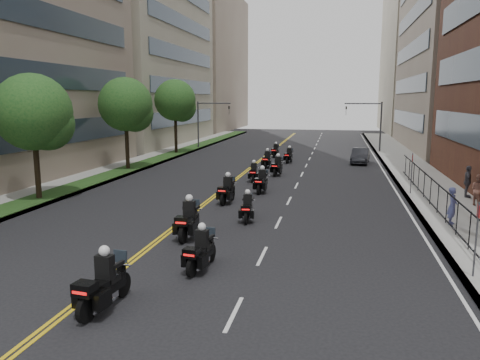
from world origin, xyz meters
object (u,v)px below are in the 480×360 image
(motorcycle_3, at_px, (247,209))
(motorcycle_9, at_px, (289,156))
(motorcycle_8, at_px, (267,160))
(motorcycle_0, at_px, (103,285))
(motorcycle_10, at_px, (276,151))
(parked_sedan, at_px, (360,156))
(pedestrian_a, at_px, (452,206))
(motorcycle_5, at_px, (262,182))
(motorcycle_2, at_px, (188,221))
(motorcycle_7, at_px, (278,167))
(motorcycle_6, at_px, (254,173))
(pedestrian_b, at_px, (478,190))
(motorcycle_1, at_px, (201,252))
(motorcycle_4, at_px, (227,191))
(pedestrian_c, at_px, (468,182))

(motorcycle_3, distance_m, motorcycle_9, 21.66)
(motorcycle_3, bearing_deg, motorcycle_8, 89.76)
(motorcycle_0, height_order, motorcycle_10, motorcycle_0)
(motorcycle_3, bearing_deg, parked_sedan, 68.60)
(motorcycle_3, height_order, pedestrian_a, pedestrian_a)
(motorcycle_5, bearing_deg, pedestrian_a, -27.99)
(motorcycle_2, bearing_deg, motorcycle_7, 84.08)
(motorcycle_6, xyz_separation_m, motorcycle_8, (-0.04, 6.87, 0.06))
(motorcycle_0, bearing_deg, motorcycle_5, 90.71)
(motorcycle_7, xyz_separation_m, pedestrian_b, (12.15, -8.83, 0.34))
(motorcycle_1, xyz_separation_m, motorcycle_6, (-1.33, 18.00, -0.05))
(motorcycle_6, relative_size, pedestrian_b, 1.21)
(motorcycle_4, xyz_separation_m, motorcycle_9, (1.71, 17.91, -0.07))
(motorcycle_3, distance_m, motorcycle_8, 18.06)
(motorcycle_0, bearing_deg, motorcycle_1, 69.59)
(motorcycle_2, relative_size, pedestrian_a, 1.46)
(motorcycle_5, xyz_separation_m, parked_sedan, (6.77, 15.40, 0.02))
(motorcycle_8, relative_size, parked_sedan, 0.54)
(motorcycle_9, distance_m, parked_sedan, 6.59)
(motorcycle_2, relative_size, motorcycle_10, 1.20)
(motorcycle_1, bearing_deg, pedestrian_c, 57.67)
(parked_sedan, height_order, pedestrian_a, pedestrian_a)
(motorcycle_3, bearing_deg, motorcycle_5, 87.79)
(parked_sedan, xyz_separation_m, pedestrian_c, (5.50, -15.06, 0.39))
(motorcycle_3, xyz_separation_m, pedestrian_a, (9.54, 0.82, 0.41))
(motorcycle_2, relative_size, pedestrian_b, 1.47)
(parked_sedan, bearing_deg, pedestrian_a, -75.23)
(motorcycle_2, bearing_deg, motorcycle_4, 89.15)
(motorcycle_3, bearing_deg, motorcycle_2, -126.18)
(motorcycle_5, relative_size, motorcycle_7, 1.00)
(pedestrian_c, bearing_deg, motorcycle_10, 45.70)
(motorcycle_10, xyz_separation_m, parked_sedan, (8.32, -3.02, 0.08))
(motorcycle_10, relative_size, pedestrian_a, 1.21)
(motorcycle_9, bearing_deg, motorcycle_10, 122.02)
(motorcycle_4, bearing_deg, motorcycle_10, 94.63)
(pedestrian_b, bearing_deg, parked_sedan, -9.63)
(motorcycle_4, bearing_deg, motorcycle_2, -85.85)
(motorcycle_9, distance_m, pedestrian_a, 23.01)
(motorcycle_4, xyz_separation_m, motorcycle_6, (0.23, 7.35, -0.09))
(pedestrian_b, distance_m, pedestrian_c, 2.23)
(parked_sedan, bearing_deg, motorcycle_9, -165.94)
(motorcycle_0, height_order, motorcycle_8, motorcycle_0)
(pedestrian_a, bearing_deg, motorcycle_10, 44.78)
(motorcycle_0, distance_m, parked_sedan, 34.10)
(motorcycle_9, xyz_separation_m, pedestrian_c, (12.03, -14.18, 0.47))
(motorcycle_1, bearing_deg, motorcycle_10, 100.84)
(motorcycle_4, xyz_separation_m, pedestrian_a, (11.45, -2.94, 0.32))
(motorcycle_9, bearing_deg, motorcycle_0, -86.05)
(motorcycle_5, height_order, motorcycle_7, motorcycle_5)
(motorcycle_6, bearing_deg, motorcycle_2, -96.44)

